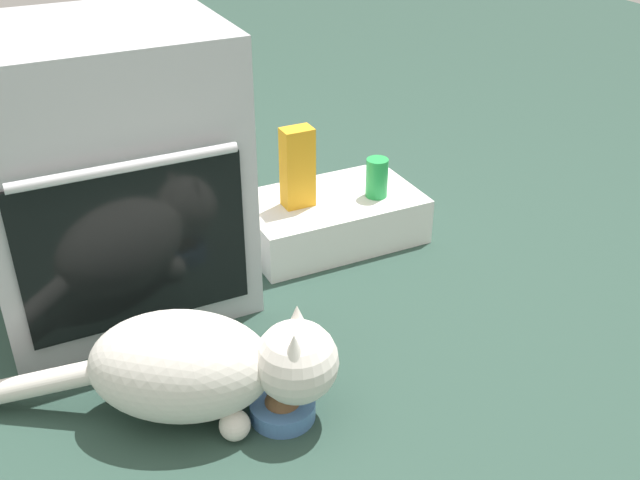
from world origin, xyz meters
The scene contains 7 objects.
ground centered at (0.00, 0.00, 0.00)m, with size 8.00×8.00×0.00m, color #284238.
oven centered at (0.01, 0.48, 0.36)m, with size 0.62×0.56×0.73m.
pantry_cabinet centered at (0.65, 0.49, 0.07)m, with size 0.53×0.32×0.14m, color white.
food_bowl centered at (0.21, -0.16, 0.03)m, with size 0.14×0.14×0.08m.
cat centered at (0.06, -0.08, 0.14)m, with size 0.76×0.46×0.26m.
soda_can centered at (0.78, 0.44, 0.20)m, with size 0.07×0.07×0.12m, color green.
juice_carton centered at (0.54, 0.49, 0.26)m, with size 0.09×0.06×0.24m, color orange.
Camera 1 is at (-0.26, -1.30, 1.16)m, focal length 41.79 mm.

